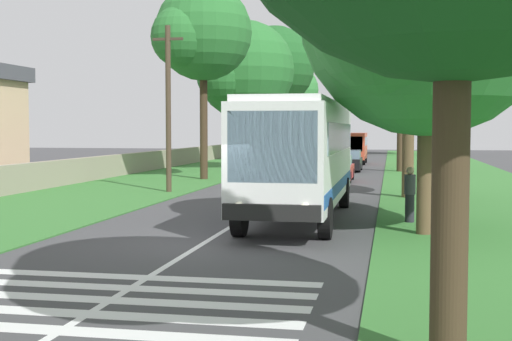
{
  "coord_description": "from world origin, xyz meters",
  "views": [
    {
      "loc": [
        -16.81,
        -4.61,
        2.89
      ],
      "look_at": [
        4.2,
        -0.54,
        1.6
      ],
      "focal_mm": 48.98,
      "sensor_mm": 36.0,
      "label": 1
    }
  ],
  "objects_px": {
    "utility_pole": "(168,106)",
    "roadside_tree_left_1": "(244,72)",
    "trailing_car_1": "(348,161)",
    "pedestrian": "(410,194)",
    "roadside_tree_left_0": "(202,36)",
    "trailing_car_0": "(336,169)",
    "roadside_tree_left_2": "(292,92)",
    "roadside_tree_right_1": "(404,57)",
    "roadside_tree_right_4": "(400,46)",
    "trailing_minibus_0": "(353,145)",
    "roadside_tree_left_3": "(273,69)",
    "coach_bus": "(301,152)",
    "roadside_tree_right_3": "(422,17)",
    "roadside_tree_right_0": "(398,101)"
  },
  "relations": [
    {
      "from": "roadside_tree_left_0",
      "to": "roadside_tree_right_1",
      "type": "distance_m",
      "value": 14.26
    },
    {
      "from": "trailing_car_1",
      "to": "pedestrian",
      "type": "distance_m",
      "value": 26.13
    },
    {
      "from": "roadside_tree_left_0",
      "to": "trailing_car_1",
      "type": "bearing_deg",
      "value": -39.34
    },
    {
      "from": "trailing_minibus_0",
      "to": "roadside_tree_right_0",
      "type": "relative_size",
      "value": 0.62
    },
    {
      "from": "roadside_tree_left_1",
      "to": "roadside_tree_left_3",
      "type": "xyz_separation_m",
      "value": [
        12.81,
        0.06,
        1.32
      ]
    },
    {
      "from": "utility_pole",
      "to": "roadside_tree_left_1",
      "type": "bearing_deg",
      "value": 1.2
    },
    {
      "from": "trailing_car_0",
      "to": "trailing_car_1",
      "type": "bearing_deg",
      "value": -0.6
    },
    {
      "from": "utility_pole",
      "to": "roadside_tree_left_2",
      "type": "bearing_deg",
      "value": 0.1
    },
    {
      "from": "roadside_tree_right_4",
      "to": "pedestrian",
      "type": "height_order",
      "value": "roadside_tree_right_4"
    },
    {
      "from": "roadside_tree_right_1",
      "to": "roadside_tree_right_4",
      "type": "bearing_deg",
      "value": -0.08
    },
    {
      "from": "roadside_tree_left_1",
      "to": "utility_pole",
      "type": "height_order",
      "value": "roadside_tree_left_1"
    },
    {
      "from": "trailing_car_0",
      "to": "trailing_minibus_0",
      "type": "height_order",
      "value": "trailing_minibus_0"
    },
    {
      "from": "trailing_car_1",
      "to": "roadside_tree_left_2",
      "type": "distance_m",
      "value": 24.79
    },
    {
      "from": "roadside_tree_left_0",
      "to": "roadside_tree_right_4",
      "type": "height_order",
      "value": "roadside_tree_right_4"
    },
    {
      "from": "trailing_car_1",
      "to": "roadside_tree_right_3",
      "type": "bearing_deg",
      "value": -172.61
    },
    {
      "from": "trailing_minibus_0",
      "to": "pedestrian",
      "type": "distance_m",
      "value": 36.16
    },
    {
      "from": "roadside_tree_right_4",
      "to": "trailing_car_1",
      "type": "bearing_deg",
      "value": 89.81
    },
    {
      "from": "trailing_car_1",
      "to": "trailing_minibus_0",
      "type": "distance_m",
      "value": 10.11
    },
    {
      "from": "roadside_tree_right_1",
      "to": "roadside_tree_left_2",
      "type": "bearing_deg",
      "value": 14.18
    },
    {
      "from": "roadside_tree_right_4",
      "to": "utility_pole",
      "type": "distance_m",
      "value": 20.79
    },
    {
      "from": "trailing_minibus_0",
      "to": "roadside_tree_left_0",
      "type": "xyz_separation_m",
      "value": [
        -19.4,
        7.44,
        6.56
      ]
    },
    {
      "from": "roadside_tree_left_1",
      "to": "trailing_car_1",
      "type": "bearing_deg",
      "value": -94.43
    },
    {
      "from": "coach_bus",
      "to": "roadside_tree_left_2",
      "type": "distance_m",
      "value": 49.23
    },
    {
      "from": "roadside_tree_right_3",
      "to": "roadside_tree_left_0",
      "type": "bearing_deg",
      "value": 31.27
    },
    {
      "from": "utility_pole",
      "to": "roadside_tree_right_1",
      "type": "bearing_deg",
      "value": -93.63
    },
    {
      "from": "trailing_car_1",
      "to": "roadside_tree_left_0",
      "type": "relative_size",
      "value": 0.39
    },
    {
      "from": "trailing_car_1",
      "to": "roadside_tree_right_1",
      "type": "xyz_separation_m",
      "value": [
        -18.14,
        -3.33,
        5.17
      ]
    },
    {
      "from": "trailing_car_1",
      "to": "roadside_tree_right_4",
      "type": "distance_m",
      "value": 8.41
    },
    {
      "from": "trailing_minibus_0",
      "to": "roadside_tree_left_2",
      "type": "xyz_separation_m",
      "value": [
        12.93,
        6.85,
        5.09
      ]
    },
    {
      "from": "trailing_car_0",
      "to": "roadside_tree_left_3",
      "type": "bearing_deg",
      "value": 17.97
    },
    {
      "from": "roadside_tree_left_0",
      "to": "trailing_car_0",
      "type": "bearing_deg",
      "value": -89.12
    },
    {
      "from": "roadside_tree_right_4",
      "to": "pedestrian",
      "type": "xyz_separation_m",
      "value": [
        -25.9,
        -0.06,
        -7.47
      ]
    },
    {
      "from": "roadside_tree_right_4",
      "to": "trailing_car_0",
      "type": "bearing_deg",
      "value": 159.45
    },
    {
      "from": "coach_bus",
      "to": "roadside_tree_right_0",
      "type": "bearing_deg",
      "value": -3.51
    },
    {
      "from": "trailing_car_0",
      "to": "roadside_tree_left_1",
      "type": "xyz_separation_m",
      "value": [
        9.79,
        7.27,
        6.17
      ]
    },
    {
      "from": "coach_bus",
      "to": "pedestrian",
      "type": "bearing_deg",
      "value": -96.73
    },
    {
      "from": "coach_bus",
      "to": "roadside_tree_left_3",
      "type": "bearing_deg",
      "value": 10.85
    },
    {
      "from": "roadside_tree_left_0",
      "to": "roadside_tree_left_1",
      "type": "relative_size",
      "value": 1.06
    },
    {
      "from": "roadside_tree_left_3",
      "to": "utility_pole",
      "type": "height_order",
      "value": "roadside_tree_left_3"
    },
    {
      "from": "utility_pole",
      "to": "trailing_car_1",
      "type": "bearing_deg",
      "value": -21.8
    },
    {
      "from": "roadside_tree_right_3",
      "to": "roadside_tree_left_2",
      "type": "bearing_deg",
      "value": 11.85
    },
    {
      "from": "roadside_tree_left_2",
      "to": "roadside_tree_right_1",
      "type": "bearing_deg",
      "value": -165.82
    },
    {
      "from": "trailing_car_1",
      "to": "roadside_tree_left_3",
      "type": "xyz_separation_m",
      "value": [
        13.38,
        7.43,
        7.48
      ]
    },
    {
      "from": "roadside_tree_left_3",
      "to": "roadside_tree_right_4",
      "type": "bearing_deg",
      "value": -141.15
    },
    {
      "from": "roadside_tree_right_0",
      "to": "roadside_tree_right_4",
      "type": "bearing_deg",
      "value": 179.67
    },
    {
      "from": "roadside_tree_right_0",
      "to": "utility_pole",
      "type": "relative_size",
      "value": 1.3
    },
    {
      "from": "trailing_car_1",
      "to": "pedestrian",
      "type": "relative_size",
      "value": 2.54
    },
    {
      "from": "roadside_tree_left_2",
      "to": "roadside_tree_right_3",
      "type": "height_order",
      "value": "roadside_tree_right_3"
    },
    {
      "from": "roadside_tree_right_4",
      "to": "roadside_tree_left_3",
      "type": "bearing_deg",
      "value": 38.85
    },
    {
      "from": "roadside_tree_right_3",
      "to": "pedestrian",
      "type": "bearing_deg",
      "value": 5.73
    }
  ]
}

